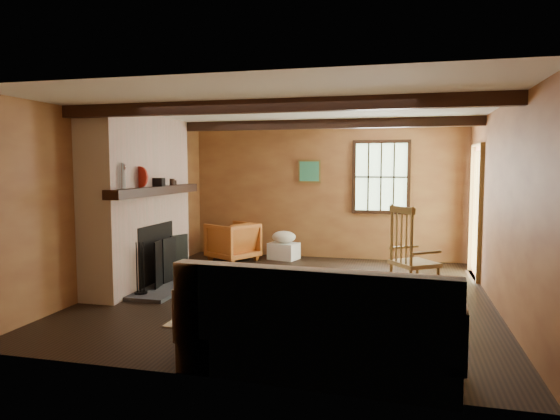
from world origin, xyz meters
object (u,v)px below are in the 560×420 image
(fireplace, at_px, (141,208))
(sofa, at_px, (321,330))
(rocking_chair, at_px, (412,260))
(laundry_basket, at_px, (284,251))
(armchair, at_px, (233,241))

(fireplace, height_order, sofa, fireplace)
(rocking_chair, height_order, laundry_basket, rocking_chair)
(fireplace, bearing_deg, rocking_chair, 0.98)
(sofa, bearing_deg, armchair, 121.48)
(fireplace, bearing_deg, armchair, 71.63)
(fireplace, relative_size, rocking_chair, 1.99)
(laundry_basket, bearing_deg, fireplace, -122.64)
(sofa, xyz_separation_m, laundry_basket, (-1.45, 4.74, -0.18))
(sofa, bearing_deg, fireplace, 145.19)
(rocking_chair, bearing_deg, fireplace, 55.10)
(fireplace, distance_m, laundry_basket, 2.98)
(sofa, distance_m, armchair, 4.95)
(rocking_chair, height_order, armchair, rocking_chair)
(rocking_chair, bearing_deg, sofa, 126.67)
(armchair, bearing_deg, laundry_basket, 142.71)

